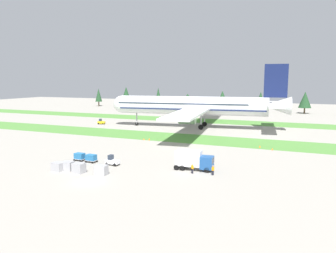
% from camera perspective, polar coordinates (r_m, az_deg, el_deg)
% --- Properties ---
extents(ground_plane, '(400.00, 400.00, 0.00)m').
position_cam_1_polar(ground_plane, '(55.35, -13.48, -9.22)').
color(ground_plane, gray).
extents(grass_strip_near, '(320.00, 14.13, 0.01)m').
position_cam_1_polar(grass_strip_near, '(93.21, 2.59, -1.98)').
color(grass_strip_near, '#4C8438').
rests_on(grass_strip_near, ground).
extents(grass_strip_far, '(320.00, 14.13, 0.01)m').
position_cam_1_polar(grass_strip_far, '(131.33, 8.68, 0.87)').
color(grass_strip_far, '#4C8438').
rests_on(grass_strip_far, ground).
extents(airliner, '(59.71, 73.74, 21.00)m').
position_cam_1_polar(airliner, '(112.29, 4.89, 3.58)').
color(airliner, white).
rests_on(airliner, ground).
extents(baggage_tug, '(2.67, 1.44, 1.97)m').
position_cam_1_polar(baggage_tug, '(64.76, -9.52, -5.83)').
color(baggage_tug, silver).
rests_on(baggage_tug, ground).
extents(cargo_dolly_lead, '(2.28, 1.62, 1.55)m').
position_cam_1_polar(cargo_dolly_lead, '(67.72, -13.00, -5.22)').
color(cargo_dolly_lead, '#A3A3A8').
rests_on(cargo_dolly_lead, ground).
extents(cargo_dolly_second, '(2.28, 1.62, 1.55)m').
position_cam_1_polar(cargo_dolly_second, '(69.54, -14.87, -4.94)').
color(cargo_dolly_second, '#A3A3A8').
rests_on(cargo_dolly_second, ground).
extents(catering_truck, '(7.11, 2.81, 3.58)m').
position_cam_1_polar(catering_truck, '(60.44, 4.41, -5.63)').
color(catering_truck, '#1E4C8E').
rests_on(catering_truck, ground).
extents(pushback_tractor, '(2.75, 1.63, 1.97)m').
position_cam_1_polar(pushback_tractor, '(124.23, -11.35, 0.77)').
color(pushback_tractor, yellow).
rests_on(pushback_tractor, ground).
extents(ground_crew_marshaller, '(0.36, 0.48, 1.74)m').
position_cam_1_polar(ground_crew_marshaller, '(57.81, 7.68, -7.35)').
color(ground_crew_marshaller, black).
rests_on(ground_crew_marshaller, ground).
extents(ground_crew_loader, '(0.53, 0.36, 1.74)m').
position_cam_1_polar(ground_crew_loader, '(58.47, 4.18, -7.12)').
color(ground_crew_loader, black).
rests_on(ground_crew_loader, ground).
extents(uld_container_0, '(2.13, 1.76, 1.54)m').
position_cam_1_polar(uld_container_0, '(63.20, -18.27, -6.52)').
color(uld_container_0, '#A3A3A8').
rests_on(uld_container_0, ground).
extents(uld_container_1, '(2.13, 1.77, 1.61)m').
position_cam_1_polar(uld_container_1, '(63.06, -16.75, -6.45)').
color(uld_container_1, '#A3A3A8').
rests_on(uld_container_1, ground).
extents(uld_container_2, '(2.13, 1.77, 1.76)m').
position_cam_1_polar(uld_container_2, '(60.75, -14.98, -6.86)').
color(uld_container_2, '#A3A3A8').
rests_on(uld_container_2, ground).
extents(uld_container_3, '(2.12, 1.76, 1.70)m').
position_cam_1_polar(uld_container_3, '(58.68, -11.33, -7.30)').
color(uld_container_3, '#A3A3A8').
rests_on(uld_container_3, ground).
extents(taxiway_marker_0, '(0.44, 0.44, 0.61)m').
position_cam_1_polar(taxiway_marker_0, '(83.17, 15.42, -3.28)').
color(taxiway_marker_0, orange).
rests_on(taxiway_marker_0, ground).
extents(taxiway_marker_1, '(0.44, 0.44, 0.51)m').
position_cam_1_polar(taxiway_marker_1, '(80.96, 17.41, -3.70)').
color(taxiway_marker_1, orange).
rests_on(taxiway_marker_1, ground).
extents(taxiway_marker_2, '(0.44, 0.44, 0.64)m').
position_cam_1_polar(taxiway_marker_2, '(89.63, -3.23, -2.18)').
color(taxiway_marker_2, orange).
rests_on(taxiway_marker_2, ground).
extents(taxiway_marker_3, '(0.44, 0.44, 0.48)m').
position_cam_1_polar(taxiway_marker_3, '(90.27, -4.14, -2.17)').
color(taxiway_marker_3, orange).
rests_on(taxiway_marker_3, ground).
extents(distant_tree_line, '(176.86, 9.16, 11.99)m').
position_cam_1_polar(distant_tree_line, '(176.37, 11.66, 4.77)').
color(distant_tree_line, '#4C3823').
rests_on(distant_tree_line, ground).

